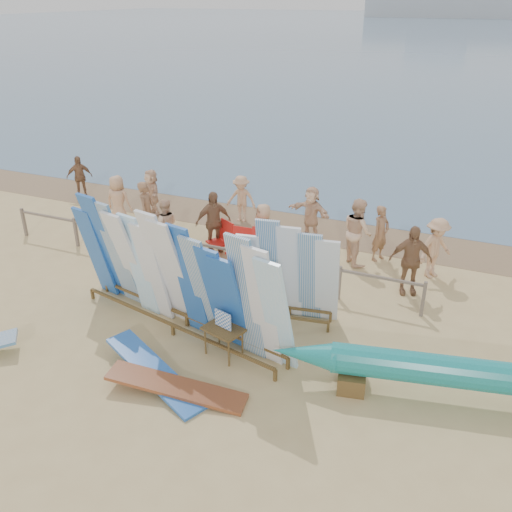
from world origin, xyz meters
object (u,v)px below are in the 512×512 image
at_px(flat_board_c, 177,394).
at_px(beachgoer_9, 436,248).
at_px(beachgoer_4, 213,222).
at_px(beachgoer_2, 165,226).
at_px(beach_chair_right, 240,253).
at_px(outrigger_canoe, 457,374).
at_px(flat_board_d, 156,380).
at_px(beachgoer_6, 263,231).
at_px(main_surfboard_rack, 177,279).
at_px(beachgoer_7, 381,233).
at_px(beachgoer_10, 410,260).
at_px(beachgoer_5, 311,212).
at_px(side_surfboard_rack, 289,276).
at_px(beachgoer_extra_1, 79,177).
at_px(beach_chair_left, 220,244).
at_px(beachgoer_3, 241,199).
at_px(beachgoer_8, 358,231).
at_px(vendor_table, 224,341).
at_px(beachgoer_11, 152,192).
at_px(stroller, 257,256).
at_px(beachgoer_0, 118,201).
at_px(beachgoer_1, 147,211).

distance_m(flat_board_c, beachgoer_9, 7.83).
relative_size(beachgoer_4, beachgoer_2, 1.14).
xyz_separation_m(beach_chair_right, beachgoer_2, (-2.26, -0.19, 0.52)).
relative_size(outrigger_canoe, flat_board_d, 2.51).
bearing_deg(beachgoer_4, beachgoer_6, -40.70).
distance_m(main_surfboard_rack, beachgoer_7, 6.33).
bearing_deg(beachgoer_10, beachgoer_6, 153.23).
distance_m(beachgoer_2, beachgoer_5, 4.41).
bearing_deg(side_surfboard_rack, beachgoer_extra_1, 144.62).
bearing_deg(flat_board_c, main_surfboard_rack, 20.37).
relative_size(side_surfboard_rack, beach_chair_left, 2.76).
xyz_separation_m(beachgoer_2, beachgoer_extra_1, (-5.36, 2.81, -0.03)).
bearing_deg(beachgoer_3, beachgoer_4, -88.59).
bearing_deg(beachgoer_2, beachgoer_8, 161.02).
distance_m(side_surfboard_rack, beachgoer_9, 4.54).
height_order(outrigger_canoe, beach_chair_left, outrigger_canoe).
relative_size(outrigger_canoe, vendor_table, 6.36).
bearing_deg(beachgoer_2, beach_chair_right, 150.56).
xyz_separation_m(main_surfboard_rack, beachgoer_5, (1.09, 6.08, -0.49)).
relative_size(beachgoer_2, beachgoer_10, 0.89).
relative_size(outrigger_canoe, beach_chair_left, 7.19).
bearing_deg(beachgoer_11, beachgoer_6, 18.40).
distance_m(beach_chair_right, beachgoer_extra_1, 8.08).
bearing_deg(beachgoer_4, side_surfboard_rack, -87.52).
relative_size(stroller, beachgoer_11, 0.73).
xyz_separation_m(beach_chair_right, beachgoer_9, (5.08, 1.21, 0.55)).
bearing_deg(beach_chair_right, beachgoer_6, 48.07).
bearing_deg(beachgoer_4, beachgoer_5, -5.81).
xyz_separation_m(beachgoer_7, beachgoer_9, (1.53, -0.48, 0.03)).
bearing_deg(flat_board_c, beach_chair_right, 4.52).
bearing_deg(stroller, beachgoer_6, 97.33).
bearing_deg(beachgoer_7, beachgoer_6, 137.56).
relative_size(vendor_table, beachgoer_extra_1, 0.69).
bearing_deg(beachgoer_4, beachgoer_0, 124.15).
relative_size(beachgoer_8, beachgoer_9, 1.13).
bearing_deg(beachgoer_extra_1, stroller, -64.08).
bearing_deg(beachgoer_2, beachgoer_extra_1, -61.90).
distance_m(beachgoer_1, beachgoer_11, 2.14).
relative_size(stroller, beachgoer_8, 0.61).
relative_size(flat_board_d, beachgoer_7, 1.68).
bearing_deg(beachgoer_7, outrigger_canoe, -128.26).
height_order(beachgoer_8, beachgoer_9, beachgoer_8).
xyz_separation_m(side_surfboard_rack, beachgoer_4, (-3.29, 2.73, -0.26)).
distance_m(flat_board_c, beachgoer_6, 6.21).
relative_size(outrigger_canoe, beachgoer_7, 4.23).
height_order(vendor_table, flat_board_d, vendor_table).
relative_size(beachgoer_extra_1, beachgoer_0, 0.92).
height_order(outrigger_canoe, beachgoer_1, beachgoer_1).
distance_m(beachgoer_1, beachgoer_9, 8.33).
xyz_separation_m(flat_board_c, beachgoer_6, (-0.74, 6.11, 0.80)).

